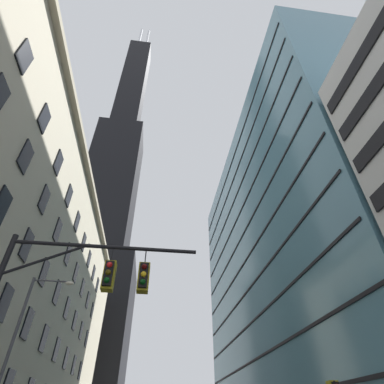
% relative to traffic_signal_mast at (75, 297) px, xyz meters
% --- Properties ---
extents(dark_skyscraper, '(24.07, 24.07, 192.91)m').
position_rel_traffic_signal_mast_xyz_m(dark_skyscraper, '(-15.21, 74.09, 50.64)').
color(dark_skyscraper, black).
rests_on(dark_skyscraper, ground).
extents(glass_office_midrise, '(18.32, 49.53, 43.95)m').
position_rel_traffic_signal_mast_xyz_m(glass_office_midrise, '(24.05, 27.87, 16.74)').
color(glass_office_midrise, teal).
rests_on(glass_office_midrise, ground).
extents(traffic_signal_mast, '(6.83, 0.63, 7.21)m').
position_rel_traffic_signal_mast_xyz_m(traffic_signal_mast, '(0.00, 0.00, 0.00)').
color(traffic_signal_mast, black).
rests_on(traffic_signal_mast, sidewalk_left).
extents(street_lamppost, '(2.55, 0.32, 8.99)m').
position_rel_traffic_signal_mast_xyz_m(street_lamppost, '(-4.52, 8.60, 0.19)').
color(street_lamppost, '#47474C').
rests_on(street_lamppost, sidewalk_left).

